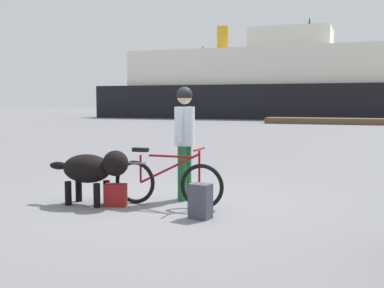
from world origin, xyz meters
The scene contains 9 objects.
ground_plane centered at (0.00, 0.00, 0.00)m, with size 160.00×160.00×0.00m, color slate.
bicycle centered at (0.18, -0.23, 0.37)m, with size 1.75×0.44×0.89m.
person_cyclist centered at (0.27, 0.30, 1.09)m, with size 0.32×0.53×1.79m.
dog centered at (-0.89, -0.54, 0.55)m, with size 1.35×0.51×0.84m.
backpack centered at (0.90, -0.76, 0.23)m, with size 0.28×0.20×0.47m, color #3F3F4C.
handbag_pannier centered at (-0.53, -0.50, 0.17)m, with size 0.32×0.18×0.34m, color maroon.
ferry_boat centered at (-6.20, 36.83, 3.00)m, with size 29.24×8.96×8.58m.
pine_tree_far_left centered at (-17.05, 52.31, 5.48)m, with size 3.72×3.72×8.77m.
pine_tree_center centered at (-3.74, 53.87, 7.43)m, with size 3.06×3.06×11.90m.
Camera 1 is at (2.92, -6.62, 1.56)m, focal length 44.11 mm.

